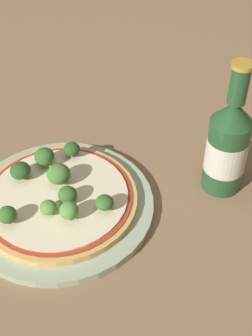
# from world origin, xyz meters

# --- Properties ---
(ground_plane) EXTENTS (3.00, 3.00, 0.00)m
(ground_plane) POSITION_xyz_m (0.00, 0.00, 0.00)
(ground_plane) COLOR #846647
(plate) EXTENTS (0.27, 0.27, 0.01)m
(plate) POSITION_xyz_m (0.01, 0.01, 0.01)
(plate) COLOR #A3B293
(plate) RESTS_ON ground_plane
(pizza) EXTENTS (0.23, 0.23, 0.01)m
(pizza) POSITION_xyz_m (0.01, 0.01, 0.02)
(pizza) COLOR tan
(pizza) RESTS_ON plate
(broccoli_floret_0) EXTENTS (0.03, 0.03, 0.03)m
(broccoli_floret_0) POSITION_xyz_m (0.02, -0.01, 0.04)
(broccoli_floret_0) COLOR #6B8E51
(broccoli_floret_0) RESTS_ON pizza
(broccoli_floret_1) EXTENTS (0.02, 0.02, 0.02)m
(broccoli_floret_1) POSITION_xyz_m (-0.01, -0.02, 0.04)
(broccoli_floret_1) COLOR #6B8E51
(broccoli_floret_1) RESTS_ON pizza
(broccoli_floret_2) EXTENTS (0.03, 0.03, 0.03)m
(broccoli_floret_2) POSITION_xyz_m (0.06, 0.08, 0.04)
(broccoli_floret_2) COLOR #6B8E51
(broccoli_floret_2) RESTS_ON pizza
(broccoli_floret_3) EXTENTS (0.03, 0.03, 0.03)m
(broccoli_floret_3) POSITION_xyz_m (0.02, 0.08, 0.04)
(broccoli_floret_3) COLOR #6B8E51
(broccoli_floret_3) RESTS_ON pizza
(broccoli_floret_4) EXTENTS (0.03, 0.03, 0.03)m
(broccoli_floret_4) POSITION_xyz_m (-0.06, -0.01, 0.04)
(broccoli_floret_4) COLOR #6B8E51
(broccoli_floret_4) RESTS_ON pizza
(broccoli_floret_5) EXTENTS (0.03, 0.03, 0.03)m
(broccoli_floret_5) POSITION_xyz_m (0.02, 0.03, 0.05)
(broccoli_floret_5) COLOR #6B8E51
(broccoli_floret_5) RESTS_ON pizza
(broccoli_floret_6) EXTENTS (0.03, 0.03, 0.02)m
(broccoli_floret_6) POSITION_xyz_m (0.06, -0.05, 0.04)
(broccoli_floret_6) COLOR #6B8E51
(broccoli_floret_6) RESTS_ON pizza
(broccoli_floret_7) EXTENTS (0.03, 0.03, 0.03)m
(broccoli_floret_7) POSITION_xyz_m (-0.02, 0.07, 0.04)
(broccoli_floret_7) COLOR #6B8E51
(broccoli_floret_7) RESTS_ON pizza
(broccoli_floret_8) EXTENTS (0.03, 0.03, 0.03)m
(broccoli_floret_8) POSITION_xyz_m (0.01, -0.04, 0.04)
(broccoli_floret_8) COLOR #6B8E51
(broccoli_floret_8) RESTS_ON pizza
(beer_bottle) EXTENTS (0.06, 0.06, 0.21)m
(beer_bottle) POSITION_xyz_m (0.25, -0.06, 0.08)
(beer_bottle) COLOR #234C28
(beer_bottle) RESTS_ON ground_plane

